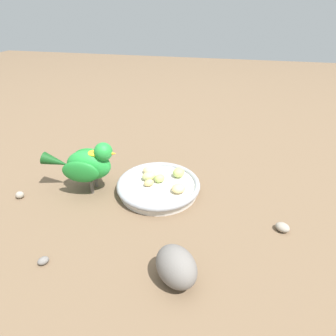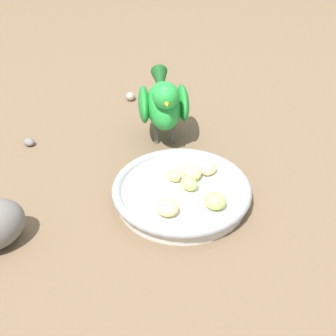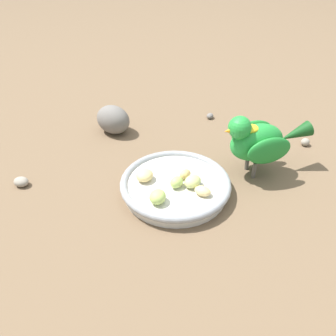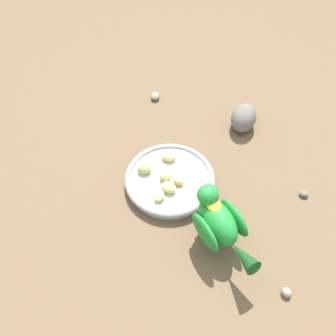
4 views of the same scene
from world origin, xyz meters
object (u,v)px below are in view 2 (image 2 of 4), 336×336
(apple_piece_0, at_px, (189,183))
(apple_piece_5, at_px, (167,207))
(apple_piece_4, at_px, (209,169))
(pebble_0, at_px, (130,96))
(apple_piece_2, at_px, (215,201))
(apple_piece_3, at_px, (191,172))
(parrot, at_px, (164,102))
(feeding_bowl, at_px, (182,192))
(apple_piece_1, at_px, (173,176))
(pebble_2, at_px, (29,142))

(apple_piece_0, height_order, apple_piece_5, same)
(apple_piece_5, bearing_deg, apple_piece_4, 145.67)
(pebble_0, bearing_deg, apple_piece_2, 21.38)
(apple_piece_2, distance_m, apple_piece_3, 0.08)
(parrot, bearing_deg, feeding_bowl, 4.40)
(apple_piece_3, relative_size, apple_piece_4, 1.15)
(apple_piece_1, relative_size, apple_piece_4, 0.83)
(apple_piece_1, distance_m, apple_piece_2, 0.09)
(apple_piece_0, distance_m, apple_piece_5, 0.07)
(apple_piece_0, relative_size, apple_piece_4, 0.90)
(apple_piece_2, relative_size, parrot, 0.17)
(apple_piece_5, relative_size, parrot, 0.18)
(apple_piece_0, xyz_separation_m, apple_piece_2, (0.04, 0.04, 0.00))
(pebble_0, relative_size, pebble_2, 0.96)
(pebble_0, distance_m, pebble_2, 0.25)
(apple_piece_4, bearing_deg, apple_piece_0, -38.10)
(apple_piece_2, relative_size, apple_piece_4, 1.06)
(apple_piece_2, distance_m, apple_piece_4, 0.09)
(feeding_bowl, relative_size, apple_piece_4, 6.89)
(apple_piece_1, bearing_deg, apple_piece_0, 46.61)
(apple_piece_2, relative_size, pebble_0, 1.63)
(apple_piece_1, distance_m, apple_piece_4, 0.06)
(feeding_bowl, height_order, apple_piece_5, apple_piece_5)
(apple_piece_4, distance_m, parrot, 0.16)
(feeding_bowl, distance_m, apple_piece_5, 0.06)
(apple_piece_1, bearing_deg, pebble_0, -164.17)
(apple_piece_3, distance_m, pebble_0, 0.34)
(pebble_0, bearing_deg, apple_piece_5, 11.37)
(apple_piece_3, height_order, apple_piece_5, same)
(apple_piece_0, distance_m, apple_piece_3, 0.03)
(apple_piece_4, relative_size, pebble_2, 1.47)
(parrot, bearing_deg, pebble_0, -160.56)
(apple_piece_1, distance_m, parrot, 0.17)
(pebble_2, bearing_deg, apple_piece_4, 69.90)
(apple_piece_3, bearing_deg, feeding_bowl, -28.35)
(parrot, distance_m, pebble_0, 0.19)
(feeding_bowl, xyz_separation_m, pebble_0, (-0.34, -0.10, -0.01))
(apple_piece_3, bearing_deg, apple_piece_4, 112.31)
(apple_piece_0, height_order, apple_piece_1, apple_piece_0)
(apple_piece_1, relative_size, apple_piece_5, 0.74)
(parrot, xyz_separation_m, pebble_0, (-0.16, -0.07, -0.07))
(apple_piece_1, distance_m, apple_piece_5, 0.08)
(apple_piece_0, bearing_deg, parrot, -167.11)
(apple_piece_4, height_order, parrot, parrot)
(apple_piece_4, distance_m, pebble_2, 0.35)
(apple_piece_1, height_order, pebble_2, apple_piece_1)
(apple_piece_5, bearing_deg, pebble_0, -168.63)
(apple_piece_2, bearing_deg, pebble_2, -122.06)
(apple_piece_2, height_order, apple_piece_5, apple_piece_2)
(apple_piece_1, xyz_separation_m, apple_piece_2, (0.07, 0.06, 0.00))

